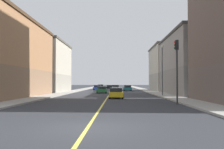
{
  "coord_description": "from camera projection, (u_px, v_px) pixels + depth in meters",
  "views": [
    {
      "loc": [
        1.29,
        -10.97,
        1.97
      ],
      "look_at": [
        0.41,
        32.01,
        3.37
      ],
      "focal_mm": 40.19,
      "sensor_mm": 36.0,
      "label": 1
    }
  ],
  "objects": [
    {
      "name": "car_green",
      "position": [
        102.0,
        90.0,
        47.46
      ],
      "size": [
        2.0,
        4.55,
        1.27
      ],
      "color": "#1E6B38",
      "rests_on": "ground"
    },
    {
      "name": "building_right_midblock",
      "position": [
        41.0,
        67.0,
        53.26
      ],
      "size": [
        10.61,
        15.82,
        10.6
      ],
      "color": "#9D9688",
      "rests_on": "ground"
    },
    {
      "name": "street_lamp_left_near",
      "position": [
        162.0,
        65.0,
        35.86
      ],
      "size": [
        0.36,
        0.36,
        7.16
      ],
      "color": "#4C4C51",
      "rests_on": "ground"
    },
    {
      "name": "car_blue",
      "position": [
        97.0,
        88.0,
        65.94
      ],
      "size": [
        1.92,
        4.45,
        1.31
      ],
      "color": "#23389E",
      "rests_on": "ground"
    },
    {
      "name": "sidewalk_right",
      "position": [
        76.0,
        91.0,
        60.06
      ],
      "size": [
        2.7,
        168.0,
        0.15
      ],
      "primitive_type": "cube",
      "color": "#9E9B93",
      "rests_on": "ground"
    },
    {
      "name": "traffic_light_left_near",
      "position": [
        177.0,
        63.0,
        22.85
      ],
      "size": [
        0.4,
        0.32,
        5.87
      ],
      "color": "#2D2D2D",
      "rests_on": "ground"
    },
    {
      "name": "car_black",
      "position": [
        110.0,
        87.0,
        72.93
      ],
      "size": [
        2.11,
        4.47,
        1.28
      ],
      "color": "black",
      "rests_on": "ground"
    },
    {
      "name": "building_left_mid",
      "position": [
        200.0,
        64.0,
        41.25
      ],
      "size": [
        10.61,
        18.55,
        9.99
      ],
      "color": "slate",
      "rests_on": "ground"
    },
    {
      "name": "car_silver",
      "position": [
        116.0,
        88.0,
        64.62
      ],
      "size": [
        1.9,
        4.56,
        1.38
      ],
      "color": "silver",
      "rests_on": "ground"
    },
    {
      "name": "car_yellow",
      "position": [
        116.0,
        93.0,
        31.76
      ],
      "size": [
        1.78,
        3.95,
        1.31
      ],
      "color": "gold",
      "rests_on": "ground"
    },
    {
      "name": "lane_center_stripe",
      "position": [
        112.0,
        91.0,
        59.89
      ],
      "size": [
        0.16,
        154.0,
        0.01
      ],
      "primitive_type": "cube",
      "color": "#E5D14C",
      "rests_on": "ground"
    },
    {
      "name": "ground_plane",
      "position": [
        88.0,
        128.0,
        10.92
      ],
      "size": [
        400.0,
        400.0,
        0.0
      ],
      "primitive_type": "plane",
      "color": "#2D2F33",
      "rests_on": "ground"
    },
    {
      "name": "car_maroon",
      "position": [
        101.0,
        87.0,
        79.74
      ],
      "size": [
        2.0,
        4.45,
        1.38
      ],
      "color": "maroon",
      "rests_on": "ground"
    },
    {
      "name": "car_teal",
      "position": [
        127.0,
        88.0,
        60.36
      ],
      "size": [
        1.97,
        4.09,
        1.35
      ],
      "color": "#196670",
      "rests_on": "ground"
    },
    {
      "name": "building_left_far",
      "position": [
        174.0,
        69.0,
        59.9
      ],
      "size": [
        10.61,
        15.87,
        10.67
      ],
      "color": "#9D9688",
      "rests_on": "ground"
    },
    {
      "name": "sidewalk_left",
      "position": [
        147.0,
        91.0,
        59.71
      ],
      "size": [
        2.7,
        168.0,
        0.15
      ],
      "primitive_type": "cube",
      "color": "#9E9B93",
      "rests_on": "ground"
    }
  ]
}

